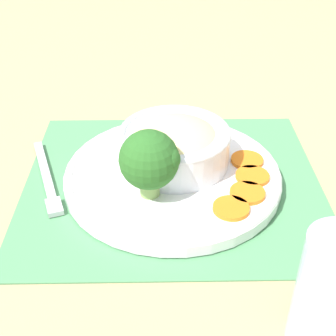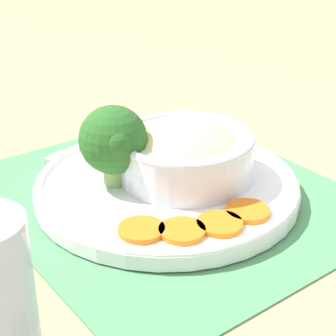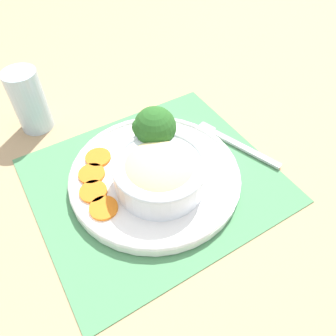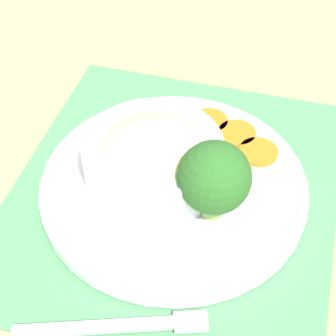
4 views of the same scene
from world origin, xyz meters
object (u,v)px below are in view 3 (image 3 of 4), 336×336
Objects in this scene: broccoli_floret at (154,128)px; water_glass at (30,104)px; fork at (230,141)px; bowl at (160,171)px.

water_glass is (-0.15, 0.22, -0.02)m from broccoli_floret.
broccoli_floret is 0.17m from fork.
broccoli_floret reaches higher than fork.
fork is at bearing 5.06° from bowl.
fork is at bearing -43.54° from water_glass.
fork is at bearing -21.84° from broccoli_floret.
broccoli_floret is at bearing 143.62° from fork.
broccoli_floret is (0.04, 0.07, 0.02)m from bowl.
water_glass is at bearing 124.27° from broccoli_floret.
bowl is 0.19m from fork.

